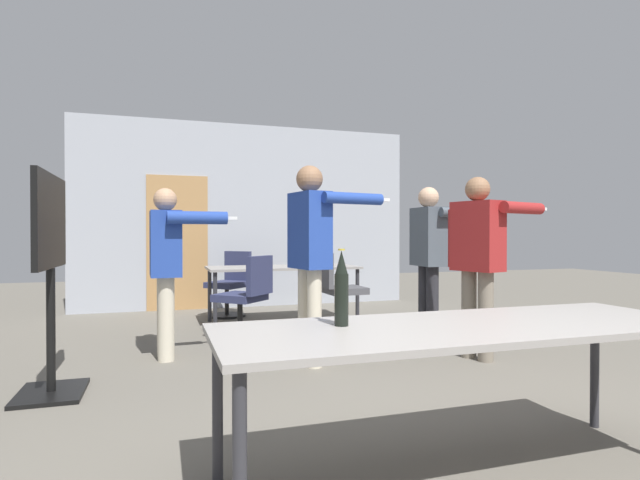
{
  "coord_description": "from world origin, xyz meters",
  "views": [
    {
      "loc": [
        -1.35,
        -1.5,
        1.14
      ],
      "look_at": [
        -0.01,
        2.67,
        1.1
      ],
      "focal_mm": 28.0,
      "sensor_mm": 36.0,
      "label": 1
    }
  ],
  "objects_px": {
    "office_chair_mid_tucked": "(339,293)",
    "person_far_watching": "(311,244)",
    "tv_screen": "(50,262)",
    "person_near_casual": "(478,250)",
    "beer_bottle": "(341,290)",
    "person_center_tall": "(167,258)",
    "office_chair_far_right": "(230,286)",
    "person_right_polo": "(430,248)",
    "office_chair_side_rolled": "(246,300)"
  },
  "relations": [
    {
      "from": "person_far_watching",
      "to": "office_chair_far_right",
      "type": "xyz_separation_m",
      "value": [
        -0.32,
        2.91,
        -0.65
      ]
    },
    {
      "from": "tv_screen",
      "to": "person_center_tall",
      "type": "xyz_separation_m",
      "value": [
        0.81,
        0.86,
        -0.02
      ]
    },
    {
      "from": "person_far_watching",
      "to": "beer_bottle",
      "type": "bearing_deg",
      "value": -24.57
    },
    {
      "from": "person_center_tall",
      "to": "person_right_polo",
      "type": "height_order",
      "value": "person_right_polo"
    },
    {
      "from": "office_chair_far_right",
      "to": "office_chair_side_rolled",
      "type": "relative_size",
      "value": 0.99
    },
    {
      "from": "office_chair_side_rolled",
      "to": "office_chair_mid_tucked",
      "type": "height_order",
      "value": "office_chair_mid_tucked"
    },
    {
      "from": "person_right_polo",
      "to": "person_near_casual",
      "type": "distance_m",
      "value": 0.9
    },
    {
      "from": "person_far_watching",
      "to": "beer_bottle",
      "type": "relative_size",
      "value": 5.01
    },
    {
      "from": "person_right_polo",
      "to": "office_chair_mid_tucked",
      "type": "xyz_separation_m",
      "value": [
        -0.73,
        0.88,
        -0.57
      ]
    },
    {
      "from": "office_chair_far_right",
      "to": "office_chair_side_rolled",
      "type": "height_order",
      "value": "office_chair_side_rolled"
    },
    {
      "from": "office_chair_mid_tucked",
      "to": "beer_bottle",
      "type": "distance_m",
      "value": 3.83
    },
    {
      "from": "person_right_polo",
      "to": "office_chair_side_rolled",
      "type": "xyz_separation_m",
      "value": [
        -1.91,
        0.63,
        -0.58
      ]
    },
    {
      "from": "tv_screen",
      "to": "person_right_polo",
      "type": "distance_m",
      "value": 3.65
    },
    {
      "from": "person_center_tall",
      "to": "person_near_casual",
      "type": "bearing_deg",
      "value": 69.29
    },
    {
      "from": "person_far_watching",
      "to": "person_near_casual",
      "type": "xyz_separation_m",
      "value": [
        1.53,
        -0.28,
        -0.06
      ]
    },
    {
      "from": "office_chair_mid_tucked",
      "to": "person_far_watching",
      "type": "bearing_deg",
      "value": -30.84
    },
    {
      "from": "tv_screen",
      "to": "office_chair_mid_tucked",
      "type": "relative_size",
      "value": 1.7
    },
    {
      "from": "person_near_casual",
      "to": "office_chair_far_right",
      "type": "relative_size",
      "value": 1.85
    },
    {
      "from": "office_chair_side_rolled",
      "to": "person_center_tall",
      "type": "bearing_deg",
      "value": 170.41
    },
    {
      "from": "office_chair_side_rolled",
      "to": "office_chair_far_right",
      "type": "bearing_deg",
      "value": 42.05
    },
    {
      "from": "person_far_watching",
      "to": "person_right_polo",
      "type": "distance_m",
      "value": 1.66
    },
    {
      "from": "person_center_tall",
      "to": "person_far_watching",
      "type": "xyz_separation_m",
      "value": [
        1.2,
        -0.63,
        0.13
      ]
    },
    {
      "from": "person_far_watching",
      "to": "office_chair_side_rolled",
      "type": "height_order",
      "value": "person_far_watching"
    },
    {
      "from": "tv_screen",
      "to": "person_near_casual",
      "type": "distance_m",
      "value": 3.54
    },
    {
      "from": "office_chair_far_right",
      "to": "office_chair_mid_tucked",
      "type": "distance_m",
      "value": 1.8
    },
    {
      "from": "office_chair_far_right",
      "to": "person_right_polo",
      "type": "bearing_deg",
      "value": 173.55
    },
    {
      "from": "office_chair_side_rolled",
      "to": "beer_bottle",
      "type": "height_order",
      "value": "beer_bottle"
    },
    {
      "from": "person_far_watching",
      "to": "office_chair_far_right",
      "type": "relative_size",
      "value": 1.93
    },
    {
      "from": "tv_screen",
      "to": "person_right_polo",
      "type": "relative_size",
      "value": 0.95
    },
    {
      "from": "person_far_watching",
      "to": "person_near_casual",
      "type": "bearing_deg",
      "value": 68.22
    },
    {
      "from": "office_chair_mid_tucked",
      "to": "person_near_casual",
      "type": "bearing_deg",
      "value": 19.46
    },
    {
      "from": "tv_screen",
      "to": "person_center_tall",
      "type": "bearing_deg",
      "value": -43.15
    },
    {
      "from": "person_center_tall",
      "to": "office_chair_far_right",
      "type": "height_order",
      "value": "person_center_tall"
    },
    {
      "from": "office_chair_mid_tucked",
      "to": "tv_screen",
      "type": "bearing_deg",
      "value": -61.06
    },
    {
      "from": "tv_screen",
      "to": "beer_bottle",
      "type": "bearing_deg",
      "value": -140.37
    },
    {
      "from": "office_chair_mid_tucked",
      "to": "beer_bottle",
      "type": "xyz_separation_m",
      "value": [
        -1.29,
        -3.58,
        0.46
      ]
    },
    {
      "from": "person_right_polo",
      "to": "beer_bottle",
      "type": "xyz_separation_m",
      "value": [
        -2.02,
        -2.7,
        -0.11
      ]
    },
    {
      "from": "person_center_tall",
      "to": "office_chair_far_right",
      "type": "distance_m",
      "value": 2.49
    },
    {
      "from": "person_center_tall",
      "to": "office_chair_far_right",
      "type": "xyz_separation_m",
      "value": [
        0.88,
        2.27,
        -0.52
      ]
    },
    {
      "from": "tv_screen",
      "to": "office_chair_far_right",
      "type": "height_order",
      "value": "tv_screen"
    },
    {
      "from": "person_center_tall",
      "to": "beer_bottle",
      "type": "relative_size",
      "value": 4.51
    },
    {
      "from": "person_center_tall",
      "to": "person_far_watching",
      "type": "relative_size",
      "value": 0.9
    },
    {
      "from": "tv_screen",
      "to": "office_chair_far_right",
      "type": "distance_m",
      "value": 3.6
    },
    {
      "from": "person_center_tall",
      "to": "office_chair_mid_tucked",
      "type": "height_order",
      "value": "person_center_tall"
    },
    {
      "from": "person_near_casual",
      "to": "beer_bottle",
      "type": "relative_size",
      "value": 4.79
    },
    {
      "from": "office_chair_far_right",
      "to": "office_chair_mid_tucked",
      "type": "relative_size",
      "value": 0.98
    },
    {
      "from": "person_right_polo",
      "to": "person_near_casual",
      "type": "relative_size",
      "value": 0.99
    },
    {
      "from": "person_center_tall",
      "to": "person_near_casual",
      "type": "xyz_separation_m",
      "value": [
        2.73,
        -0.91,
        0.07
      ]
    },
    {
      "from": "person_near_casual",
      "to": "office_chair_far_right",
      "type": "bearing_deg",
      "value": -166.92
    },
    {
      "from": "tv_screen",
      "to": "person_far_watching",
      "type": "distance_m",
      "value": 2.03
    }
  ]
}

